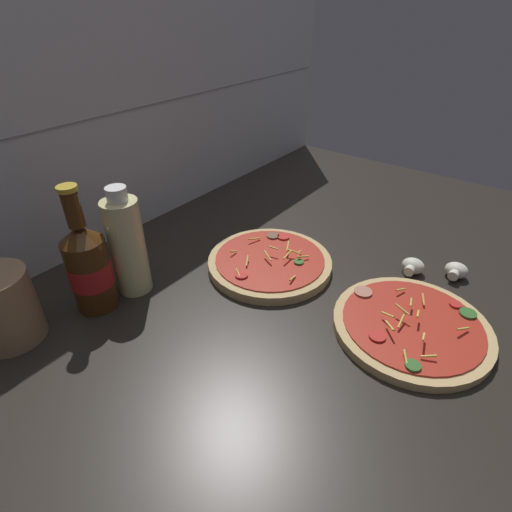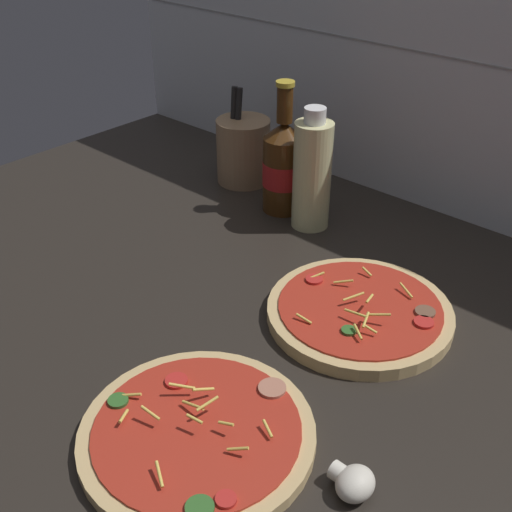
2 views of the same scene
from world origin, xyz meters
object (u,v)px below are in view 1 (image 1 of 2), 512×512
(pizza_far, at_px, (270,262))
(oil_bottle, at_px, (127,245))
(beer_bottle, at_px, (89,266))
(mushroom_left, at_px, (456,271))
(utensil_crock, at_px, (2,307))
(mushroom_right, at_px, (413,266))
(pizza_near, at_px, (411,326))

(pizza_far, xyz_separation_m, oil_bottle, (-0.22, 0.17, 0.09))
(beer_bottle, xyz_separation_m, mushroom_left, (0.49, -0.50, -0.07))
(utensil_crock, bearing_deg, pizza_far, -27.41)
(mushroom_left, relative_size, utensil_crock, 0.25)
(mushroom_left, xyz_separation_m, mushroom_right, (-0.04, 0.08, 0.00))
(mushroom_right, bearing_deg, pizza_near, -161.38)
(mushroom_left, xyz_separation_m, utensil_crock, (-0.63, 0.55, 0.05))
(pizza_near, height_order, mushroom_right, pizza_near)
(pizza_near, relative_size, mushroom_right, 5.57)
(pizza_near, distance_m, utensil_crock, 0.68)
(mushroom_left, height_order, mushroom_right, same)
(pizza_near, xyz_separation_m, beer_bottle, (-0.28, 0.49, 0.08))
(pizza_near, bearing_deg, utensil_crock, 128.57)
(pizza_far, bearing_deg, utensil_crock, 152.59)
(beer_bottle, distance_m, mushroom_left, 0.71)
(pizza_far, distance_m, beer_bottle, 0.35)
(mushroom_right, bearing_deg, beer_bottle, 136.56)
(beer_bottle, bearing_deg, mushroom_left, -45.77)
(mushroom_left, bearing_deg, utensil_crock, 138.98)
(mushroom_left, distance_m, mushroom_right, 0.08)
(pizza_far, xyz_separation_m, utensil_crock, (-0.43, 0.22, 0.05))
(pizza_near, relative_size, utensil_crock, 1.42)
(pizza_near, distance_m, oil_bottle, 0.52)
(mushroom_right, bearing_deg, mushroom_left, -63.24)
(beer_bottle, xyz_separation_m, oil_bottle, (0.07, -0.01, 0.01))
(beer_bottle, xyz_separation_m, mushroom_right, (0.45, -0.43, -0.07))
(oil_bottle, distance_m, utensil_crock, 0.22)
(oil_bottle, bearing_deg, mushroom_right, -47.64)
(pizza_near, xyz_separation_m, pizza_far, (0.01, 0.30, 0.00))
(pizza_far, relative_size, oil_bottle, 1.22)
(pizza_far, relative_size, mushroom_left, 5.54)
(pizza_far, xyz_separation_m, mushroom_left, (0.20, -0.32, 0.00))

